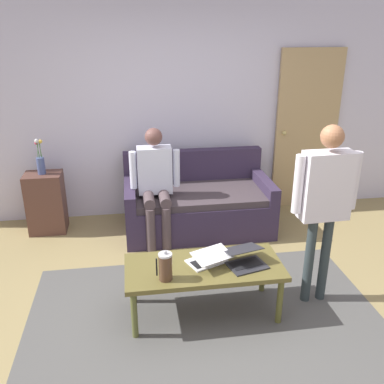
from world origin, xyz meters
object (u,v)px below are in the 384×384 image
(couch, at_px, (197,204))
(coffee_table, at_px, (204,271))
(laptop_left, at_px, (245,259))
(french_press, at_px, (165,267))
(interior_door, at_px, (306,131))
(side_shelf, at_px, (46,203))
(person_standing, at_px, (325,194))
(person_seated, at_px, (155,179))
(laptop_center, at_px, (208,259))
(flower_vase, at_px, (41,162))

(couch, distance_m, coffee_table, 1.64)
(laptop_left, height_order, french_press, french_press)
(interior_door, distance_m, coffee_table, 2.79)
(couch, xyz_separation_m, side_shelf, (1.77, -0.18, 0.05))
(couch, relative_size, person_standing, 1.07)
(laptop_left, bearing_deg, person_seated, -66.00)
(interior_door, distance_m, couch, 1.74)
(person_seated, bearing_deg, interior_door, -160.30)
(interior_door, height_order, person_standing, interior_door)
(laptop_center, bearing_deg, interior_door, -128.74)
(flower_vase, bearing_deg, person_standing, 145.48)
(laptop_center, height_order, person_standing, person_standing)
(coffee_table, xyz_separation_m, person_seated, (0.30, -1.40, 0.32))
(laptop_left, bearing_deg, side_shelf, -43.89)
(french_press, xyz_separation_m, side_shelf, (1.23, -1.95, -0.21))
(side_shelf, bearing_deg, coffee_table, 130.95)
(couch, relative_size, flower_vase, 4.10)
(interior_door, relative_size, side_shelf, 2.85)
(couch, bearing_deg, flower_vase, -5.68)
(person_standing, bearing_deg, laptop_left, 5.61)
(coffee_table, bearing_deg, laptop_center, -143.87)
(laptop_center, bearing_deg, coffee_table, 36.13)
(flower_vase, distance_m, person_seated, 1.33)
(couch, xyz_separation_m, french_press, (0.54, 1.77, 0.27))
(interior_door, relative_size, laptop_left, 5.50)
(couch, height_order, laptop_center, couch)
(interior_door, height_order, laptop_center, interior_door)
(couch, relative_size, french_press, 6.65)
(french_press, relative_size, person_standing, 0.16)
(french_press, height_order, flower_vase, flower_vase)
(coffee_table, bearing_deg, side_shelf, -49.05)
(coffee_table, distance_m, side_shelf, 2.38)
(person_standing, height_order, person_seated, person_standing)
(interior_door, distance_m, laptop_center, 2.73)
(couch, xyz_separation_m, person_standing, (-0.80, 1.59, 0.72))
(couch, xyz_separation_m, coffee_table, (0.21, 1.62, 0.11))
(coffee_table, bearing_deg, flower_vase, -49.06)
(couch, bearing_deg, person_standing, 116.64)
(person_standing, distance_m, person_seated, 1.90)
(interior_door, relative_size, flower_vase, 4.94)
(side_shelf, bearing_deg, couch, 174.31)
(french_press, relative_size, flower_vase, 0.62)
(interior_door, xyz_separation_m, laptop_center, (1.67, 2.09, -0.52))
(couch, relative_size, laptop_center, 4.27)
(coffee_table, distance_m, flower_vase, 2.42)
(flower_vase, xyz_separation_m, person_seated, (-1.26, 0.40, -0.14))
(laptop_center, height_order, side_shelf, side_shelf)
(coffee_table, xyz_separation_m, side_shelf, (1.56, -1.80, -0.05))
(side_shelf, distance_m, person_seated, 1.38)
(couch, relative_size, coffee_table, 1.31)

